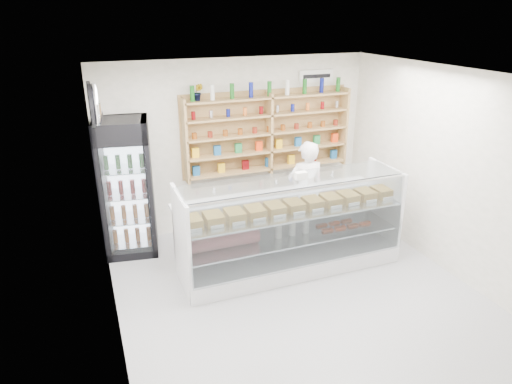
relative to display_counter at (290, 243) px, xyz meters
name	(u,v)px	position (x,y,z in m)	size (l,w,h in m)	color
room	(306,199)	(-0.19, -0.81, 1.03)	(5.00, 5.00, 5.00)	#AAABAF
display_counter	(290,243)	(0.00, 0.00, 0.00)	(3.13, 0.94, 1.36)	white
shop_worker	(305,192)	(0.58, 0.69, 0.45)	(0.60, 0.39, 1.64)	white
drinks_cooler	(127,188)	(-2.04, 1.33, 0.66)	(0.84, 0.83, 2.06)	black
wall_shelving	(269,133)	(0.31, 1.53, 1.22)	(2.84, 0.28, 1.33)	tan
potted_plant	(198,92)	(-0.85, 1.53, 1.96)	(0.14, 0.12, 0.26)	#1E6626
security_mirror	(95,104)	(-2.36, 0.39, 2.08)	(0.15, 0.50, 0.50)	silver
wall_sign	(316,76)	(1.21, 1.66, 2.08)	(0.62, 0.03, 0.20)	white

